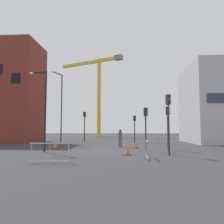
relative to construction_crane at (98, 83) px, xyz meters
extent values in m
plane|color=#333335|center=(5.38, -34.76, -13.17)|extent=(160.00, 160.00, 0.00)
cube|color=maroon|center=(-8.93, -23.79, -6.30)|extent=(7.68, 6.35, 13.75)
cube|color=black|center=(-6.63, -27.00, -5.03)|extent=(1.10, 0.06, 1.30)
cube|color=#B7B7BC|center=(20.18, -22.93, -8.06)|extent=(9.71, 9.98, 10.23)
cylinder|color=yellow|center=(0.41, -0.18, -3.99)|extent=(0.90, 0.90, 18.37)
cube|color=yellow|center=(-2.28, 1.01, 5.59)|extent=(15.66, 7.42, 0.70)
cube|color=slate|center=(5.33, -2.35, 5.59)|extent=(2.13, 1.82, 1.10)
cylinder|color=#232326|center=(-0.98, -26.28, -8.84)|extent=(0.14, 0.14, 8.67)
cube|color=#232326|center=(-1.26, -27.20, -4.60)|extent=(0.67, 1.86, 0.10)
ellipsoid|color=silver|center=(-1.55, -28.11, -4.62)|extent=(0.44, 0.24, 0.16)
cylinder|color=black|center=(0.64, -35.90, -9.93)|extent=(0.14, 0.14, 6.49)
cube|color=black|center=(0.00, -35.79, -6.79)|extent=(1.30, 0.31, 0.10)
ellipsoid|color=silver|center=(-0.64, -35.68, -6.81)|extent=(0.44, 0.24, 0.16)
cylinder|color=black|center=(1.19, -22.40, -11.40)|extent=(0.12, 0.12, 3.55)
cube|color=black|center=(1.19, -22.40, -9.28)|extent=(0.35, 0.36, 0.70)
sphere|color=red|center=(1.28, -22.25, -9.06)|extent=(0.11, 0.11, 0.11)
sphere|color=#3C2905|center=(1.28, -22.25, -9.28)|extent=(0.11, 0.11, 0.11)
sphere|color=#07330F|center=(1.28, -22.25, -9.50)|extent=(0.11, 0.11, 0.11)
cylinder|color=#232326|center=(8.19, -23.44, -11.72)|extent=(0.12, 0.12, 2.91)
cube|color=#232326|center=(8.19, -23.44, -9.91)|extent=(0.36, 0.37, 0.70)
sphere|color=#390605|center=(8.31, -23.30, -9.69)|extent=(0.11, 0.11, 0.11)
sphere|color=#3C2905|center=(8.31, -23.30, -9.91)|extent=(0.11, 0.11, 0.11)
sphere|color=green|center=(8.31, -23.30, -10.13)|extent=(0.11, 0.11, 0.11)
cylinder|color=#2D2D30|center=(10.01, -37.50, -11.42)|extent=(0.12, 0.12, 3.50)
cube|color=#2D2D30|center=(10.01, -37.50, -9.32)|extent=(0.34, 0.36, 0.70)
sphere|color=#390605|center=(10.09, -37.66, -9.10)|extent=(0.11, 0.11, 0.11)
sphere|color=#F2A514|center=(10.09, -37.66, -9.32)|extent=(0.11, 0.11, 0.11)
sphere|color=#07330F|center=(10.09, -37.66, -9.54)|extent=(0.11, 0.11, 0.11)
cylinder|color=#2D2D30|center=(10.61, -33.96, -11.67)|extent=(0.12, 0.12, 3.01)
cube|color=#2D2D30|center=(10.61, -33.96, -9.81)|extent=(0.33, 0.30, 0.70)
sphere|color=red|center=(10.78, -34.01, -9.59)|extent=(0.11, 0.11, 0.11)
sphere|color=#3C2905|center=(10.78, -34.01, -9.81)|extent=(0.11, 0.11, 0.11)
sphere|color=#07330F|center=(10.78, -34.01, -10.03)|extent=(0.11, 0.11, 0.11)
cylinder|color=#2D2D30|center=(8.70, -34.43, -11.73)|extent=(0.12, 0.12, 2.89)
cube|color=#2D2D30|center=(8.70, -34.43, -9.93)|extent=(0.34, 0.32, 0.70)
sphere|color=#390605|center=(8.86, -34.48, -9.71)|extent=(0.11, 0.11, 0.11)
sphere|color=#3C2905|center=(8.86, -34.48, -9.93)|extent=(0.11, 0.11, 0.11)
sphere|color=green|center=(8.86, -34.48, -10.15)|extent=(0.11, 0.11, 0.11)
cylinder|color=#4C4C51|center=(6.37, -30.56, -12.75)|extent=(0.14, 0.14, 0.85)
cylinder|color=#4C4C51|center=(6.55, -30.47, -12.75)|extent=(0.14, 0.14, 0.85)
cylinder|color=#4C4C51|center=(6.46, -30.52, -11.96)|extent=(0.34, 0.34, 0.71)
sphere|color=brown|center=(6.46, -30.52, -11.49)|extent=(0.23, 0.23, 0.23)
cube|color=#9EA0A5|center=(8.34, -39.25, -12.12)|extent=(0.08, 1.83, 0.06)
cube|color=#9EA0A5|center=(8.34, -39.25, -13.07)|extent=(0.08, 1.83, 0.06)
cylinder|color=#9EA0A5|center=(8.33, -40.07, -12.65)|extent=(0.04, 0.04, 1.05)
cylinder|color=#9EA0A5|center=(8.34, -39.25, -12.65)|extent=(0.04, 0.04, 1.05)
cylinder|color=#9EA0A5|center=(8.35, -38.43, -12.65)|extent=(0.04, 0.04, 1.05)
cube|color=#B2B5BA|center=(3.07, -41.45, -12.12)|extent=(2.14, 0.28, 0.06)
cube|color=#B2B5BA|center=(3.07, -41.45, -13.07)|extent=(2.14, 0.28, 0.06)
cylinder|color=#B2B5BA|center=(2.11, -41.55, -12.65)|extent=(0.04, 0.04, 1.05)
cylinder|color=#B2B5BA|center=(3.07, -41.45, -12.65)|extent=(0.04, 0.04, 1.05)
cylinder|color=#B2B5BA|center=(4.03, -41.35, -12.65)|extent=(0.04, 0.04, 1.05)
cube|color=gray|center=(11.78, -26.33, -12.12)|extent=(2.13, 0.31, 0.06)
cube|color=gray|center=(11.78, -26.33, -13.07)|extent=(2.13, 0.31, 0.06)
cylinder|color=gray|center=(10.82, -26.44, -12.65)|extent=(0.04, 0.04, 1.05)
cylinder|color=gray|center=(11.78, -26.33, -12.65)|extent=(0.04, 0.04, 1.05)
cylinder|color=gray|center=(12.73, -26.21, -12.65)|extent=(0.04, 0.04, 1.05)
cube|color=#B2B5BA|center=(11.14, -22.97, -12.12)|extent=(2.28, 0.26, 0.06)
cube|color=#B2B5BA|center=(11.14, -22.97, -13.07)|extent=(2.28, 0.26, 0.06)
cylinder|color=#B2B5BA|center=(10.11, -23.06, -12.65)|extent=(0.04, 0.04, 1.05)
cylinder|color=#B2B5BA|center=(11.14, -22.97, -12.65)|extent=(0.04, 0.04, 1.05)
cylinder|color=#B2B5BA|center=(12.16, -22.88, -12.65)|extent=(0.04, 0.04, 1.05)
cube|color=black|center=(7.96, -31.86, -13.16)|extent=(0.55, 0.55, 0.03)
cone|color=#E55B0F|center=(7.96, -31.86, -12.89)|extent=(0.42, 0.42, 0.56)
cube|color=black|center=(7.15, -37.44, -13.16)|extent=(0.57, 0.57, 0.03)
cone|color=#E55B0F|center=(7.15, -37.44, -12.88)|extent=(0.44, 0.44, 0.58)
cube|color=black|center=(0.38, -32.61, -13.16)|extent=(0.68, 0.68, 0.03)
cone|color=#E55B0F|center=(0.38, -32.61, -12.83)|extent=(0.52, 0.52, 0.69)
camera|label=1|loc=(7.09, -52.81, -11.39)|focal=34.96mm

